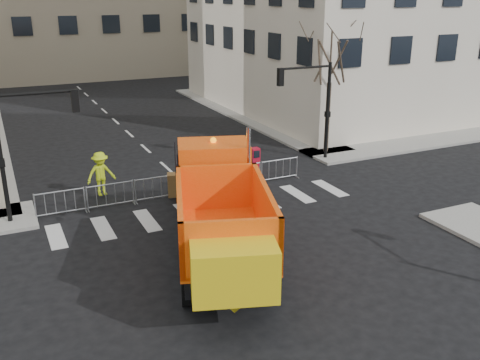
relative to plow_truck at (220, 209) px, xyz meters
name	(u,v)px	position (x,y,z in m)	size (l,w,h in m)	color
ground	(273,264)	(1.51, -1.08, -1.93)	(120.00, 120.00, 0.00)	black
sidewalk_back	(188,186)	(1.51, 7.42, -1.85)	(64.00, 5.00, 0.15)	gray
traffic_light_left	(1,160)	(-6.49, 6.42, 0.77)	(0.18, 0.18, 5.40)	black
traffic_light_right	(328,112)	(10.01, 8.42, 0.77)	(0.18, 0.18, 5.40)	black
crowd_barriers	(179,185)	(0.76, 6.52, -1.38)	(12.60, 0.60, 1.10)	#9EA0A5
street_tree	(329,89)	(10.71, 9.42, 1.82)	(3.00, 3.00, 7.50)	#382B21
plow_truck	(220,209)	(0.00, 0.00, 0.00)	(6.29, 11.55, 4.34)	black
cop_a	(209,177)	(1.96, 5.80, -0.96)	(0.70, 0.46, 1.93)	black
cop_b	(217,174)	(2.37, 5.92, -0.90)	(1.00, 0.78, 2.06)	black
cop_c	(226,174)	(2.83, 5.92, -0.96)	(1.14, 0.47, 1.94)	black
worker	(101,174)	(-2.51, 7.77, -0.77)	(1.31, 0.75, 2.03)	#C2DE1A
newspaper_box	(255,158)	(5.52, 8.30, -1.23)	(0.45, 0.40, 1.10)	red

